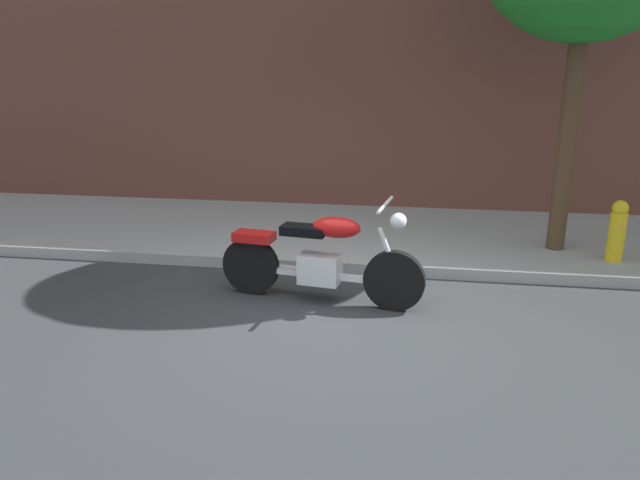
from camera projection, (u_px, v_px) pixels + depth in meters
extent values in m
plane|color=#303335|center=(329.00, 318.00, 6.13)|extent=(60.00, 60.00, 0.00)
cube|color=#979797|center=(357.00, 234.00, 8.86)|extent=(24.36, 3.13, 0.14)
cylinder|color=black|center=(394.00, 281.00, 6.26)|extent=(0.66, 0.19, 0.65)
cylinder|color=black|center=(251.00, 266.00, 6.72)|extent=(0.66, 0.19, 0.65)
cube|color=silver|center=(320.00, 269.00, 6.47)|extent=(0.48, 0.34, 0.32)
cube|color=silver|center=(320.00, 275.00, 6.49)|extent=(1.45, 0.29, 0.06)
ellipsoid|color=red|center=(336.00, 227.00, 6.29)|extent=(0.55, 0.33, 0.22)
cube|color=black|center=(304.00, 230.00, 6.41)|extent=(0.51, 0.31, 0.10)
cube|color=red|center=(254.00, 237.00, 6.60)|extent=(0.47, 0.30, 0.10)
cylinder|color=silver|center=(389.00, 255.00, 6.19)|extent=(0.28, 0.09, 0.58)
cylinder|color=silver|center=(385.00, 205.00, 6.06)|extent=(0.14, 0.70, 0.04)
sphere|color=silver|center=(398.00, 221.00, 6.07)|extent=(0.17, 0.17, 0.17)
cylinder|color=silver|center=(303.00, 270.00, 6.72)|extent=(0.80, 0.21, 0.09)
cylinder|color=#4B3621|center=(568.00, 132.00, 7.53)|extent=(0.23, 0.23, 3.32)
cylinder|color=gold|center=(615.00, 242.00, 7.41)|extent=(0.20, 0.20, 0.75)
sphere|color=gold|center=(620.00, 208.00, 7.29)|extent=(0.19, 0.19, 0.19)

